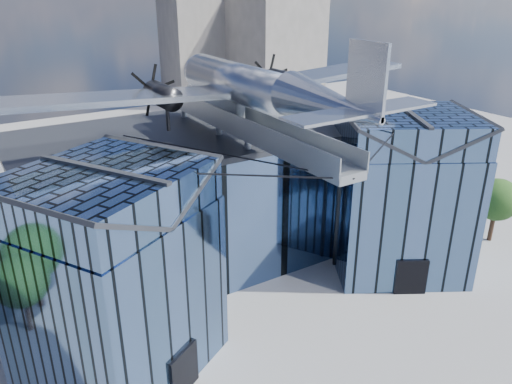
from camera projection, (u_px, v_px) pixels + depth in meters
ground_plane at (271, 299)px, 34.03m from camera, size 120.00×120.00×0.00m
museum at (228, 196)px, 36.44m from camera, size 32.88×24.50×17.60m
bg_towers at (83, 59)px, 70.39m from camera, size 77.00×24.50×26.00m
tree_plaza_e at (497, 200)px, 40.41m from camera, size 3.82×3.82×5.43m
tree_side_e at (388, 143)px, 56.10m from camera, size 3.85×3.85×4.88m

